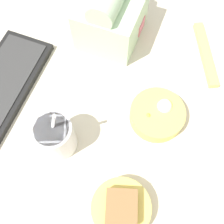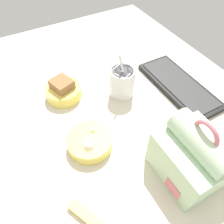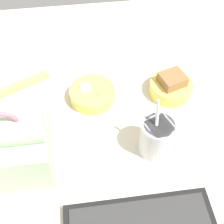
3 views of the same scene
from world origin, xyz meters
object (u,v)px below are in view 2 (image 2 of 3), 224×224
object	(u,v)px
keyboard	(179,85)
soup_cup	(122,82)
bento_bowl_sandwich	(63,90)
bento_bowl_snacks	(90,142)
lunch_bag	(193,156)

from	to	relation	value
keyboard	soup_cup	size ratio (longest dim) A/B	1.90
keyboard	soup_cup	bearing A→B (deg)	-111.09
keyboard	bento_bowl_sandwich	distance (cm)	41.29
keyboard	bento_bowl_snacks	world-z (taller)	bento_bowl_snacks
bento_bowl_sandwich	soup_cup	bearing A→B (deg)	64.92
bento_bowl_snacks	bento_bowl_sandwich	bearing A→B (deg)	178.19
bento_bowl_sandwich	lunch_bag	bearing A→B (deg)	23.42
lunch_bag	bento_bowl_snacks	world-z (taller)	lunch_bag
lunch_bag	bento_bowl_snacks	size ratio (longest dim) A/B	1.57
lunch_bag	soup_cup	xyz separation A→B (cm)	(-33.74, 0.04, -2.28)
soup_cup	keyboard	bearing A→B (deg)	68.91
bento_bowl_snacks	soup_cup	bearing A→B (deg)	126.75
keyboard	bento_bowl_snacks	distance (cm)	39.27
bento_bowl_sandwich	bento_bowl_snacks	bearing A→B (deg)	-1.81
lunch_bag	bento_bowl_sandwich	world-z (taller)	lunch_bag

